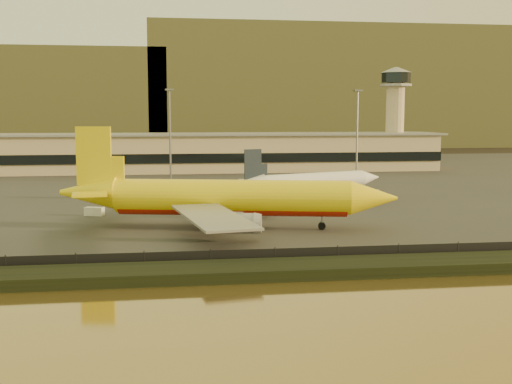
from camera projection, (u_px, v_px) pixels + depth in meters
ground at (246, 247)px, 92.11m from camera, size 900.00×900.00×0.00m
embankment at (264, 270)px, 75.31m from camera, size 320.00×7.00×1.40m
tarmac at (205, 180)px, 185.50m from camera, size 320.00×220.00×0.20m
perimeter_fence at (259, 258)px, 79.18m from camera, size 300.00×0.05×2.20m
terminal_building at (156, 153)px, 212.79m from camera, size 202.00×25.00×12.60m
control_tower at (395, 107)px, 228.03m from camera, size 11.20×11.20×35.50m
apron_light_masts at (267, 127)px, 166.06m from camera, size 152.20×12.20×25.40m
distant_hills at (150, 96)px, 419.77m from camera, size 470.00×160.00×70.00m
dhl_cargo_jet at (226, 198)px, 105.55m from camera, size 55.77×53.71×16.77m
white_narrowbody_jet at (312, 182)px, 147.52m from camera, size 37.91×35.86×11.28m
gse_vehicle_yellow at (315, 206)px, 125.67m from camera, size 4.39×2.78×1.83m
gse_vehicle_white at (94, 211)px, 119.43m from camera, size 3.80×2.61×1.57m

